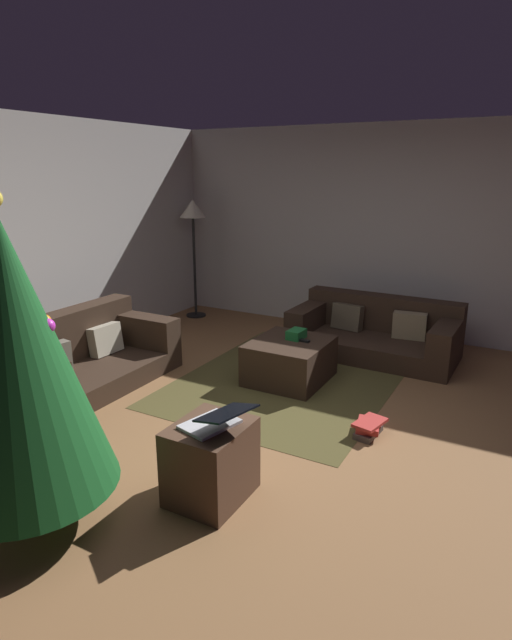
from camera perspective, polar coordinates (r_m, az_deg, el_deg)
ground_plane at (r=4.25m, az=3.82°, el=-12.61°), size 6.40×6.40×0.00m
rear_partition at (r=5.84m, az=-25.26°, el=7.30°), size 6.40×0.12×2.60m
corner_partition at (r=6.76m, az=15.61°, el=9.23°), size 0.12×6.40×2.60m
couch_left at (r=5.39m, az=-18.46°, el=-3.92°), size 1.73×0.92×0.70m
couch_right at (r=6.11m, az=13.00°, el=-1.39°), size 0.95×1.84×0.64m
ottoman at (r=5.22m, az=3.72°, el=-4.48°), size 0.80×0.72×0.41m
gift_box at (r=5.23m, az=4.44°, el=-1.56°), size 0.21×0.15×0.09m
tv_remote at (r=5.16m, az=5.07°, el=-2.22°), size 0.07×0.17×0.02m
christmas_tree at (r=3.14m, az=-25.02°, el=-3.60°), size 1.03×1.03×1.96m
side_table at (r=3.45m, az=-4.98°, el=-15.21°), size 0.52×0.44×0.51m
laptop at (r=3.26m, az=-4.43°, el=-10.89°), size 0.43×0.47×0.18m
book_stack at (r=4.34m, az=12.26°, el=-11.42°), size 0.32×0.25×0.12m
corner_lamp at (r=7.36m, az=-6.94°, el=11.08°), size 0.36×0.36×1.66m
area_rug at (r=5.30m, az=3.68°, el=-6.54°), size 2.60×2.00×0.01m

